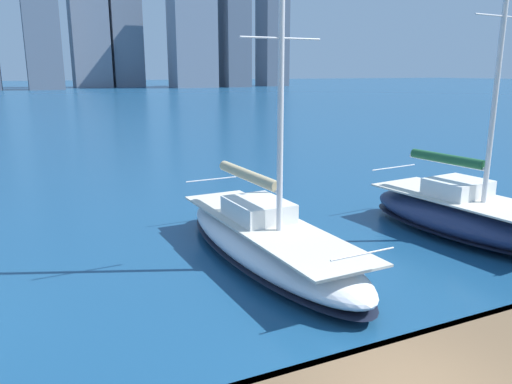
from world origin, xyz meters
name	(u,v)px	position (x,y,z in m)	size (l,w,h in m)	color
city_skyline	(34,19)	(-1.64, -158.33, 19.77)	(171.60, 24.72, 50.99)	slate
sailboat_forest	(466,214)	(-8.19, -6.43, 0.71)	(3.73, 7.66, 10.61)	navy
sailboat_tan	(266,239)	(-1.19, -7.20, 0.63)	(2.88, 9.24, 9.44)	white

